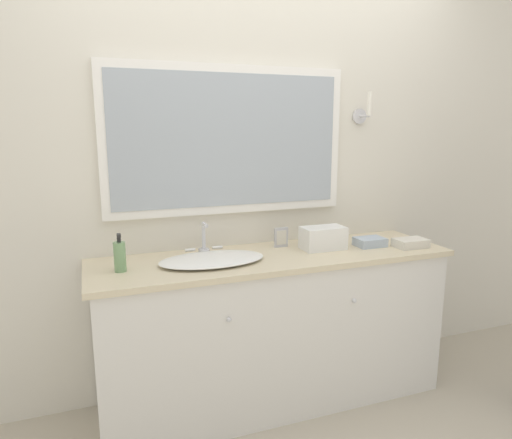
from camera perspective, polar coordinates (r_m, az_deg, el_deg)
The scene contains 9 objects.
ground_plane at distance 2.60m, azimuth 4.74°, elevation -24.40°, with size 14.00×14.00×0.00m, color #B2A893.
wall_back at distance 2.65m, azimuth -0.24°, elevation 6.30°, with size 8.00×0.18×2.55m.
vanity_counter at distance 2.60m, azimuth 2.24°, elevation -13.42°, with size 1.94×0.55×0.85m.
sink_basin at distance 2.32m, azimuth -5.54°, elevation -4.90°, with size 0.54×0.35×0.18m.
soap_bottle at distance 2.25m, azimuth -16.66°, elevation -4.39°, with size 0.06×0.06×0.19m.
appliance_box at distance 2.58m, azimuth 8.40°, elevation -2.31°, with size 0.24×0.14×0.13m.
picture_frame at distance 2.59m, azimuth 3.15°, elevation -2.24°, with size 0.08×0.01×0.11m.
hand_towel_near_sink at distance 2.74m, azimuth 18.76°, elevation -2.80°, with size 0.18×0.12×0.05m.
hand_towel_far_corner at distance 2.70m, azimuth 14.05°, elevation -2.73°, with size 0.16×0.12×0.05m.
Camera 1 is at (-0.91, -1.90, 1.52)m, focal length 32.00 mm.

